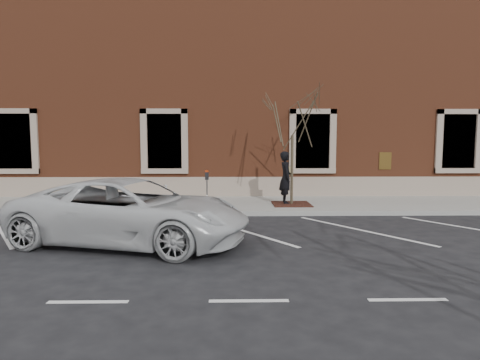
{
  "coord_description": "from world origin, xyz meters",
  "views": [
    {
      "loc": [
        -0.24,
        -12.8,
        2.38
      ],
      "look_at": [
        0.0,
        0.6,
        1.1
      ],
      "focal_mm": 30.0,
      "sensor_mm": 36.0,
      "label": 1
    }
  ],
  "objects_px": {
    "parking_meter": "(207,182)",
    "white_truck": "(131,211)",
    "man": "(286,178)",
    "sapling": "(293,116)"
  },
  "relations": [
    {
      "from": "man",
      "to": "parking_meter",
      "type": "bearing_deg",
      "value": 109.16
    },
    {
      "from": "man",
      "to": "parking_meter",
      "type": "relative_size",
      "value": 1.46
    },
    {
      "from": "man",
      "to": "parking_meter",
      "type": "height_order",
      "value": "man"
    },
    {
      "from": "parking_meter",
      "to": "white_truck",
      "type": "height_order",
      "value": "white_truck"
    },
    {
      "from": "white_truck",
      "to": "parking_meter",
      "type": "bearing_deg",
      "value": -6.08
    },
    {
      "from": "parking_meter",
      "to": "sapling",
      "type": "xyz_separation_m",
      "value": [
        2.95,
        0.9,
        2.24
      ]
    },
    {
      "from": "sapling",
      "to": "white_truck",
      "type": "relative_size",
      "value": 0.81
    },
    {
      "from": "man",
      "to": "parking_meter",
      "type": "xyz_separation_m",
      "value": [
        -2.76,
        -1.06,
        -0.05
      ]
    },
    {
      "from": "parking_meter",
      "to": "sapling",
      "type": "distance_m",
      "value": 3.81
    },
    {
      "from": "parking_meter",
      "to": "sapling",
      "type": "relative_size",
      "value": 0.29
    }
  ]
}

